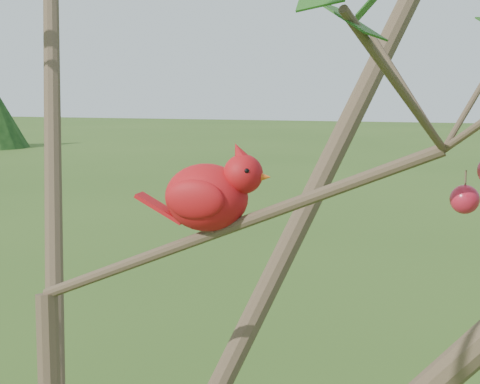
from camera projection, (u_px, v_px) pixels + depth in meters
The scene contains 3 objects.
crabapple_tree at pixel (45, 202), 1.01m from camera, with size 2.35×2.05×2.95m.
cardinal at pixel (211, 194), 1.05m from camera, with size 0.20×0.10×0.14m.
distant_trees at pixel (374, 100), 25.60m from camera, with size 41.95×17.66×3.65m.
Camera 1 is at (0.54, -0.92, 2.29)m, focal length 55.00 mm.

